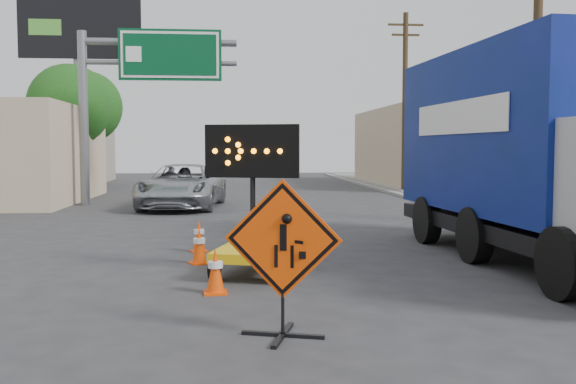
{
  "coord_description": "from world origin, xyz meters",
  "views": [
    {
      "loc": [
        -0.76,
        -7.86,
        2.27
      ],
      "look_at": [
        0.26,
        3.55,
        1.47
      ],
      "focal_mm": 40.0,
      "sensor_mm": 36.0,
      "label": 1
    }
  ],
  "objects": [
    {
      "name": "utility_pole_near",
      "position": [
        8.0,
        10.0,
        4.68
      ],
      "size": [
        1.8,
        0.26,
        9.0
      ],
      "color": "#41321B",
      "rests_on": "ground"
    },
    {
      "name": "billboard",
      "position": [
        -8.35,
        25.87,
        7.35
      ],
      "size": [
        6.1,
        0.54,
        9.85
      ],
      "color": "slate",
      "rests_on": "ground"
    },
    {
      "name": "cone_c",
      "position": [
        -1.46,
        6.09,
        0.35
      ],
      "size": [
        0.46,
        0.46,
        0.7
      ],
      "rotation": [
        0.0,
        0.0,
        0.35
      ],
      "color": "#F64505",
      "rests_on": "ground"
    },
    {
      "name": "cone_b",
      "position": [
        -1.39,
        4.66,
        0.36
      ],
      "size": [
        0.48,
        0.48,
        0.71
      ],
      "rotation": [
        0.0,
        0.0,
        0.42
      ],
      "color": "#F64505",
      "rests_on": "ground"
    },
    {
      "name": "pickup_truck",
      "position": [
        -2.58,
        16.49,
        0.82
      ],
      "size": [
        3.32,
        6.18,
        1.65
      ],
      "primitive_type": "imported",
      "rotation": [
        0.0,
        0.0,
        -0.1
      ],
      "color": "#ACAFB4",
      "rests_on": "ground"
    },
    {
      "name": "arrow_board",
      "position": [
        -0.38,
        3.5,
        0.61
      ],
      "size": [
        1.65,
        2.11,
        2.68
      ],
      "rotation": [
        0.0,
        0.0,
        -0.27
      ],
      "color": "gold",
      "rests_on": "ground"
    },
    {
      "name": "tree_left_near",
      "position": [
        -8.0,
        22.0,
        4.16
      ],
      "size": [
        3.71,
        3.71,
        6.03
      ],
      "color": "#41321B",
      "rests_on": "ground"
    },
    {
      "name": "sidewalk_right",
      "position": [
        9.5,
        15.0,
        0.07
      ],
      "size": [
        4.0,
        60.0,
        0.15
      ],
      "primitive_type": "cube",
      "color": "gray",
      "rests_on": "ground"
    },
    {
      "name": "ground",
      "position": [
        0.0,
        0.0,
        0.0
      ],
      "size": [
        100.0,
        100.0,
        0.0
      ],
      "primitive_type": "plane",
      "color": "#2D2D30",
      "rests_on": "ground"
    },
    {
      "name": "tree_left_far",
      "position": [
        -9.0,
        30.0,
        4.6
      ],
      "size": [
        4.1,
        4.1,
        6.66
      ],
      "color": "#41321B",
      "rests_on": "ground"
    },
    {
      "name": "cone_a",
      "position": [
        -1.01,
        2.04,
        0.36
      ],
      "size": [
        0.39,
        0.39,
        0.72
      ],
      "rotation": [
        0.0,
        0.0,
        0.07
      ],
      "color": "#F64505",
      "rests_on": "ground"
    },
    {
      "name": "utility_pole_far",
      "position": [
        8.0,
        24.0,
        4.68
      ],
      "size": [
        1.8,
        0.26,
        9.0
      ],
      "color": "#41321B",
      "rests_on": "ground"
    },
    {
      "name": "box_truck",
      "position": [
        5.28,
        4.26,
        1.93
      ],
      "size": [
        3.21,
        9.1,
        4.27
      ],
      "rotation": [
        0.0,
        0.0,
        0.05
      ],
      "color": "black",
      "rests_on": "ground"
    },
    {
      "name": "construction_sign",
      "position": [
        -0.15,
        -0.33,
        1.0
      ],
      "size": [
        1.38,
        0.99,
        1.9
      ],
      "rotation": [
        0.0,
        0.0,
        -0.29
      ],
      "color": "black",
      "rests_on": "ground"
    },
    {
      "name": "curb_right",
      "position": [
        7.2,
        15.0,
        0.06
      ],
      "size": [
        0.4,
        60.0,
        0.12
      ],
      "primitive_type": "cube",
      "color": "gray",
      "rests_on": "ground"
    },
    {
      "name": "storefront_left_far",
      "position": [
        -15.0,
        34.0,
        2.2
      ],
      "size": [
        12.0,
        10.0,
        4.4
      ],
      "primitive_type": "cube",
      "color": "#9D9383",
      "rests_on": "ground"
    },
    {
      "name": "building_right_far",
      "position": [
        13.0,
        30.0,
        2.3
      ],
      "size": [
        10.0,
        14.0,
        4.6
      ],
      "primitive_type": "cube",
      "color": "#BFAC8A",
      "rests_on": "ground"
    },
    {
      "name": "highway_gantry",
      "position": [
        -4.43,
        17.96,
        5.07
      ],
      "size": [
        6.18,
        0.38,
        6.9
      ],
      "color": "slate",
      "rests_on": "ground"
    }
  ]
}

